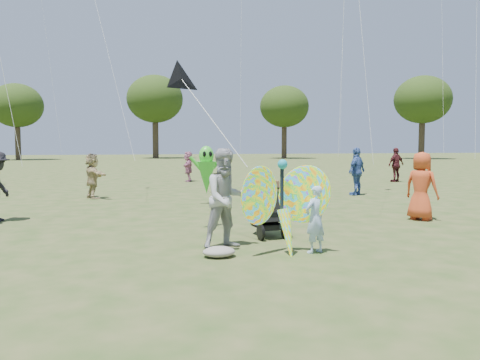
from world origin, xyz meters
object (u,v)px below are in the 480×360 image
crowd_j (188,166)px  alien_kite (206,172)px  adult_man (227,198)px  butterfly_kite (284,207)px  child_girl (315,219)px  crowd_d (92,176)px  crowd_h (396,165)px  jogging_stroller (267,205)px  crowd_a (421,186)px  crowd_c (357,171)px

crowd_j → alien_kite: size_ratio=0.83×
adult_man → butterfly_kite: adult_man is taller
crowd_j → butterfly_kite: butterfly_kite is taller
adult_man → butterfly_kite: size_ratio=0.98×
child_girl → crowd_d: (-3.99, 9.03, 0.18)m
child_girl → adult_man: bearing=-53.9°
crowd_h → butterfly_kite: bearing=35.5°
crowd_h → alien_kite: (-10.25, -6.09, 0.15)m
alien_kite → crowd_d: bearing=144.3°
child_girl → alien_kite: bearing=-109.4°
adult_man → butterfly_kite: bearing=-53.2°
alien_kite → butterfly_kite: bearing=-89.2°
child_girl → adult_man: 1.54m
crowd_d → jogging_stroller: crowd_d is taller
crowd_a → crowd_j: size_ratio=1.11×
crowd_a → alien_kite: alien_kite is taller
child_girl → crowd_c: (4.95, 7.83, 0.27)m
crowd_d → alien_kite: 4.16m
crowd_h → alien_kite: alien_kite is taller
crowd_c → alien_kite: 5.70m
crowd_c → butterfly_kite: 9.54m
crowd_a → crowd_c: crowd_c is taller
crowd_a → jogging_stroller: 4.21m
crowd_h → crowd_j: (-9.56, 2.74, -0.09)m
crowd_j → alien_kite: 8.86m
crowd_a → crowd_j: crowd_a is taller
crowd_j → crowd_c: bearing=42.6°
crowd_c → crowd_j: (-4.88, 7.60, -0.11)m
child_girl → butterfly_kite: (-0.53, 0.03, 0.21)m
crowd_h → crowd_c: bearing=30.3°
crowd_j → jogging_stroller: bearing=8.2°
child_girl → jogging_stroller: bearing=-102.5°
crowd_c → jogging_stroller: 8.21m
adult_man → crowd_j: size_ratio=1.18×
crowd_a → alien_kite: size_ratio=0.92×
child_girl → jogging_stroller: child_girl is taller
adult_man → alien_kite: alien_kite is taller
child_girl → crowd_j: size_ratio=0.78×
child_girl → crowd_h: (9.63, 12.69, 0.25)m
adult_man → crowd_d: size_ratio=1.14×
butterfly_kite → alien_kite: (-0.09, 6.58, 0.20)m
crowd_j → butterfly_kite: size_ratio=0.83×
crowd_a → adult_man: bearing=80.0°
jogging_stroller → crowd_d: bearing=110.3°
crowd_h → crowd_j: size_ratio=1.12×
crowd_a → crowd_j: bearing=-13.3°
crowd_h → jogging_stroller: 14.95m
butterfly_kite → crowd_h: bearing=51.3°
butterfly_kite → crowd_j: bearing=87.8°
adult_man → crowd_h: size_ratio=1.05×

